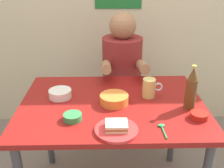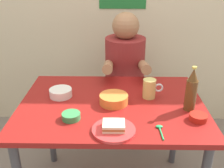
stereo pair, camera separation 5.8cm
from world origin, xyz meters
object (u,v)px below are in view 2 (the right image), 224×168
Objects in this scene: dining_table at (112,116)px; person_seated at (125,63)px; sandwich at (114,126)px; soup_bowl_orange at (114,99)px; stool at (124,107)px; beer_bottle at (191,91)px; plate_orange at (114,130)px; beer_mug at (150,89)px.

person_seated is at bearing 81.22° from dining_table.
sandwich is 0.65× the size of soup_bowl_orange.
soup_bowl_orange is at bearing -97.51° from stool.
person_seated is 4.23× the size of soup_bowl_orange.
beer_bottle is at bearing 27.58° from sandwich.
stool is at bearing 90.00° from person_seated.
beer_bottle is at bearing 27.58° from plate_orange.
soup_bowl_orange reaches higher than plate_orange.
soup_bowl_orange is at bearing 171.67° from beer_bottle.
stool is 0.73m from beer_mug.
soup_bowl_orange is (-0.00, 0.29, -0.00)m from sandwich.
person_seated is at bearing 116.74° from beer_bottle.
beer_mug is 0.48× the size of beer_bottle.
person_seated is 6.54× the size of sandwich.
beer_bottle reaches higher than plate_orange.
person_seated is at bearing 84.93° from sandwich.
soup_bowl_orange is (-0.08, -0.63, 0.01)m from person_seated.
person_seated is 3.27× the size of plate_orange.
stool is 4.09× the size of sandwich.
person_seated reaches higher than dining_table.
soup_bowl_orange is (-0.43, 0.06, -0.09)m from beer_bottle.
stool is 2.05× the size of plate_orange.
sandwich is at bearing -87.22° from dining_table.
sandwich is at bearing 180.00° from plate_orange.
beer_bottle is (0.43, 0.22, 0.09)m from sandwich.
beer_mug reaches higher than sandwich.
dining_table is at bearing 170.82° from beer_bottle.
beer_mug is at bearing 17.57° from dining_table.
beer_mug is at bearing 59.49° from plate_orange.
person_seated is at bearing -90.00° from stool.
beer_mug is 0.74× the size of soup_bowl_orange.
dining_table is 8.73× the size of beer_mug.
person_seated reaches higher than plate_orange.
soup_bowl_orange is at bearing 90.59° from plate_orange.
plate_orange is at bearing -89.41° from soup_bowl_orange.
soup_bowl_orange is (-0.22, -0.08, -0.03)m from beer_mug.
person_seated is (0.00, -0.01, 0.42)m from stool.
person_seated is (0.10, 0.62, 0.12)m from dining_table.
person_seated is at bearing 104.04° from beer_mug.
dining_table is 6.47× the size of soup_bowl_orange.
dining_table is 0.12m from soup_bowl_orange.
person_seated is 0.63m from soup_bowl_orange.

